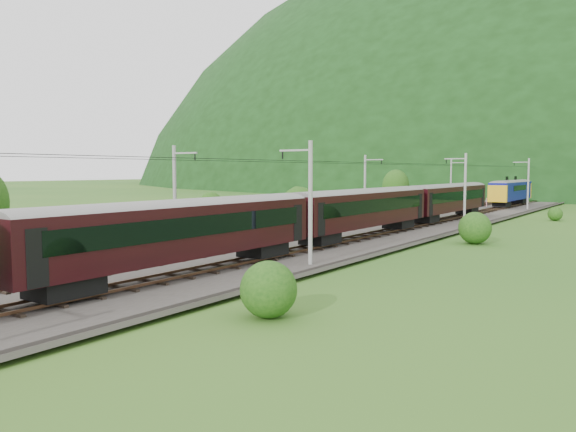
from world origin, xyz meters
The scene contains 14 objects.
ground centered at (0.00, 0.00, 0.00)m, with size 600.00×600.00×0.00m, color #27591B.
railbed centered at (0.00, 10.00, 0.15)m, with size 14.00×220.00×0.30m, color #38332D.
track_left centered at (-2.40, 10.00, 0.37)m, with size 2.40×220.00×0.27m.
track_right centered at (2.40, 10.00, 0.37)m, with size 2.40×220.00×0.27m.
catenary_left centered at (-6.12, 32.00, 4.50)m, with size 2.54×192.28×8.00m.
catenary_right centered at (6.12, 32.00, 4.50)m, with size 2.54×192.28×8.00m.
overhead_wires centered at (0.00, 10.00, 7.10)m, with size 4.83×198.00×0.03m.
mountain_ridge centered at (-120.00, 300.00, 0.00)m, with size 336.00×280.00×132.00m, color black.
train centered at (2.40, 3.45, 3.50)m, with size 2.95×142.24×5.13m.
hazard_post_near centered at (-0.74, 66.20, 1.04)m, with size 0.16×0.16×1.48m, color red.
hazard_post_far centered at (0.56, 55.29, 1.07)m, with size 0.16×0.16×1.54m, color red.
signal centered at (-4.05, 26.66, 1.51)m, with size 0.23×0.23×2.07m.
vegetation_left centered at (-14.32, 23.25, 2.57)m, with size 12.68×144.86×6.88m.
vegetation_right centered at (11.70, 2.19, 1.12)m, with size 3.98×88.68×2.52m.
Camera 1 is at (25.62, -30.47, 6.39)m, focal length 35.00 mm.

